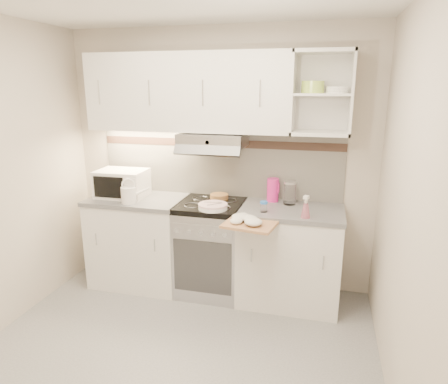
% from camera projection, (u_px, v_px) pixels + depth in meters
% --- Properties ---
extents(ground, '(3.00, 3.00, 0.00)m').
position_uv_depth(ground, '(170.00, 361.00, 2.93)').
color(ground, gray).
rests_on(ground, ground).
extents(room_shell, '(3.04, 2.84, 2.52)m').
position_uv_depth(room_shell, '(182.00, 134.00, 2.86)').
color(room_shell, beige).
rests_on(room_shell, ground).
extents(base_cabinet_left, '(0.90, 0.60, 0.86)m').
position_uv_depth(base_cabinet_left, '(140.00, 242.00, 4.03)').
color(base_cabinet_left, white).
rests_on(base_cabinet_left, ground).
extents(worktop_left, '(0.92, 0.62, 0.04)m').
position_uv_depth(worktop_left, '(137.00, 199.00, 3.91)').
color(worktop_left, slate).
rests_on(worktop_left, base_cabinet_left).
extents(base_cabinet_right, '(0.90, 0.60, 0.86)m').
position_uv_depth(base_cabinet_right, '(289.00, 257.00, 3.67)').
color(base_cabinet_right, white).
rests_on(base_cabinet_right, ground).
extents(worktop_right, '(0.92, 0.62, 0.04)m').
position_uv_depth(worktop_right, '(292.00, 211.00, 3.56)').
color(worktop_right, slate).
rests_on(worktop_right, base_cabinet_right).
extents(electric_range, '(0.60, 0.60, 0.90)m').
position_uv_depth(electric_range, '(211.00, 247.00, 3.85)').
color(electric_range, '#B7B7BC').
rests_on(electric_range, ground).
extents(microwave, '(0.47, 0.36, 0.26)m').
position_uv_depth(microwave, '(122.00, 183.00, 3.92)').
color(microwave, white).
rests_on(microwave, worktop_left).
extents(watering_can, '(0.27, 0.16, 0.23)m').
position_uv_depth(watering_can, '(130.00, 194.00, 3.71)').
color(watering_can, white).
rests_on(watering_can, worktop_left).
extents(plate_stack, '(0.26, 0.26, 0.06)m').
position_uv_depth(plate_stack, '(213.00, 206.00, 3.54)').
color(plate_stack, white).
rests_on(plate_stack, electric_range).
extents(bread_loaf, '(0.18, 0.18, 0.04)m').
position_uv_depth(bread_loaf, '(219.00, 196.00, 3.87)').
color(bread_loaf, '#AA784C').
rests_on(bread_loaf, electric_range).
extents(pink_pitcher, '(0.12, 0.11, 0.22)m').
position_uv_depth(pink_pitcher, '(273.00, 190.00, 3.76)').
color(pink_pitcher, '#DA2287').
rests_on(pink_pitcher, worktop_right).
extents(glass_jar, '(0.11, 0.11, 0.22)m').
position_uv_depth(glass_jar, '(290.00, 193.00, 3.66)').
color(glass_jar, white).
rests_on(glass_jar, worktop_right).
extents(spice_jar, '(0.06, 0.06, 0.09)m').
position_uv_depth(spice_jar, '(264.00, 206.00, 3.45)').
color(spice_jar, white).
rests_on(spice_jar, worktop_right).
extents(spray_bottle, '(0.08, 0.08, 0.21)m').
position_uv_depth(spray_bottle, '(306.00, 208.00, 3.29)').
color(spray_bottle, pink).
rests_on(spray_bottle, worktop_right).
extents(cutting_board, '(0.46, 0.43, 0.02)m').
position_uv_depth(cutting_board, '(251.00, 223.00, 3.26)').
color(cutting_board, tan).
rests_on(cutting_board, base_cabinet_right).
extents(dish_towel, '(0.31, 0.28, 0.07)m').
position_uv_depth(dish_towel, '(245.00, 218.00, 3.24)').
color(dish_towel, white).
rests_on(dish_towel, cutting_board).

